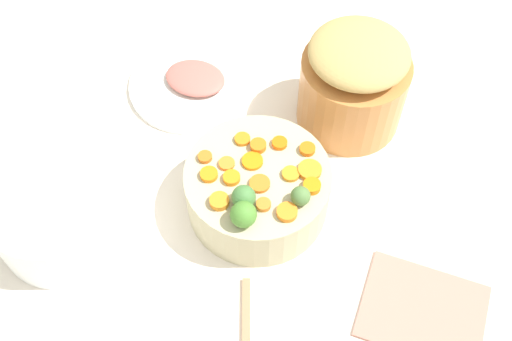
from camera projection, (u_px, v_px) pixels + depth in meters
name	position (u px, v px, depth m)	size (l,w,h in m)	color
tabletop	(260.00, 221.00, 1.11)	(2.40, 2.40, 0.02)	white
serving_bowl_carrots	(256.00, 190.00, 1.07)	(0.25, 0.25, 0.10)	#BCB38E
metal_pot	(352.00, 91.00, 1.17)	(0.20, 0.20, 0.15)	#C67C40
stuffing_mound	(359.00, 53.00, 1.08)	(0.18, 0.18, 0.05)	tan
carrot_slice_0	(291.00, 174.00, 1.03)	(0.03, 0.03, 0.01)	orange
carrot_slice_1	(205.00, 157.00, 1.05)	(0.02, 0.02, 0.01)	orange
carrot_slice_2	(310.00, 170.00, 1.03)	(0.04, 0.04, 0.01)	orange
carrot_slice_3	(227.00, 164.00, 1.04)	(0.03, 0.03, 0.01)	orange
carrot_slice_4	(280.00, 143.00, 1.06)	(0.03, 0.03, 0.01)	orange
carrot_slice_5	(232.00, 178.00, 1.02)	(0.03, 0.03, 0.01)	orange
carrot_slice_6	(209.00, 174.00, 1.03)	(0.03, 0.03, 0.01)	orange
carrot_slice_7	(242.00, 139.00, 1.07)	(0.03, 0.03, 0.01)	orange
carrot_slice_8	(307.00, 149.00, 1.06)	(0.03, 0.03, 0.01)	orange
carrot_slice_9	(312.00, 186.00, 1.01)	(0.03, 0.03, 0.01)	orange
carrot_slice_10	(287.00, 212.00, 0.99)	(0.03, 0.03, 0.01)	orange
carrot_slice_11	(262.00, 183.00, 1.02)	(0.03, 0.03, 0.01)	orange
carrot_slice_12	(219.00, 201.00, 1.00)	(0.03, 0.03, 0.01)	orange
carrot_slice_13	(266.00, 204.00, 1.00)	(0.02, 0.02, 0.01)	orange
carrot_slice_14	(252.00, 161.00, 1.04)	(0.04, 0.04, 0.01)	orange
carrot_slice_15	(258.00, 146.00, 1.06)	(0.03, 0.03, 0.01)	orange
brussels_sprout_0	(243.00, 214.00, 0.97)	(0.04, 0.04, 0.04)	#4A842F
brussels_sprout_1	(301.00, 196.00, 0.99)	(0.03, 0.03, 0.03)	#4F763C
brussels_sprout_2	(244.00, 197.00, 0.99)	(0.04, 0.04, 0.04)	#43783B
casserole_dish	(57.00, 216.00, 1.04)	(0.21, 0.21, 0.12)	white
ham_plate	(191.00, 84.00, 1.27)	(0.25, 0.25, 0.01)	white
ham_slice_main	(195.00, 78.00, 1.25)	(0.12, 0.10, 0.02)	#C4665D
dish_towel	(423.00, 311.00, 1.00)	(0.20, 0.16, 0.01)	tan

